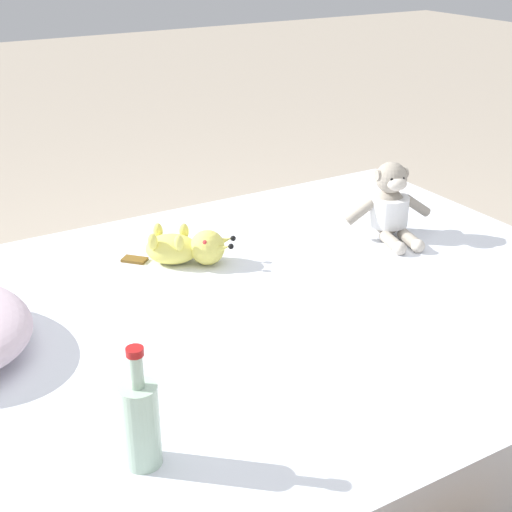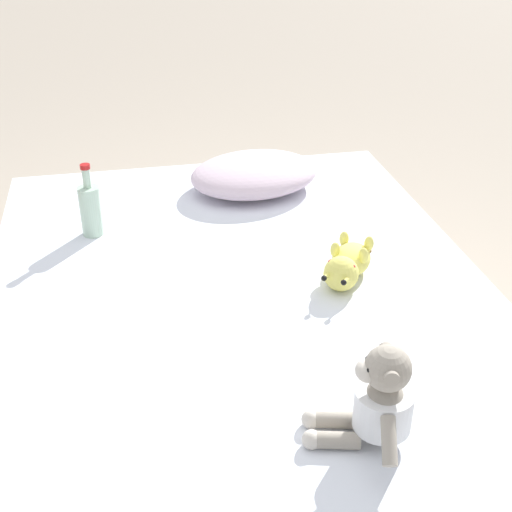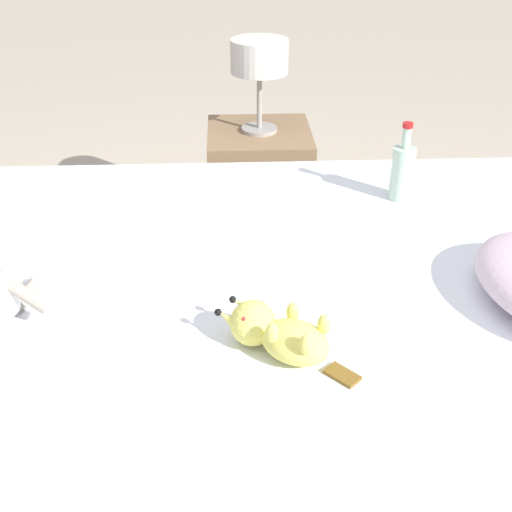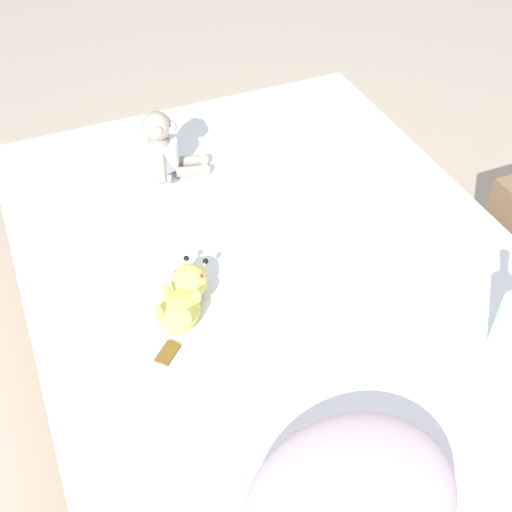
{
  "view_description": "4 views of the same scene",
  "coord_description": "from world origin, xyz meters",
  "px_view_note": "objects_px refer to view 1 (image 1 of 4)",
  "views": [
    {
      "loc": [
        -1.4,
        0.81,
        1.35
      ],
      "look_at": [
        0.06,
        -0.05,
        0.56
      ],
      "focal_mm": 50.65,
      "sensor_mm": 36.0,
      "label": 1
    },
    {
      "loc": [
        -0.29,
        -1.6,
        1.52
      ],
      "look_at": [
        0.04,
        0.01,
        0.58
      ],
      "focal_mm": 48.77,
      "sensor_mm": 36.0,
      "label": 2
    },
    {
      "loc": [
        1.4,
        -0.06,
        1.35
      ],
      "look_at": [
        0.0,
        0.0,
        0.51
      ],
      "focal_mm": 46.34,
      "sensor_mm": 36.0,
      "label": 3
    },
    {
      "loc": [
        0.59,
        1.19,
        1.79
      ],
      "look_at": [
        0.09,
        0.01,
        0.56
      ],
      "focal_mm": 45.63,
      "sensor_mm": 36.0,
      "label": 4
    }
  ],
  "objects_px": {
    "plush_yellow_creature": "(187,247)",
    "glass_bottle": "(141,422)",
    "plush_monkey": "(390,207)",
    "bed": "(251,381)"
  },
  "relations": [
    {
      "from": "plush_yellow_creature",
      "to": "glass_bottle",
      "type": "relative_size",
      "value": 1.23
    },
    {
      "from": "plush_monkey",
      "to": "plush_yellow_creature",
      "type": "distance_m",
      "value": 0.64
    },
    {
      "from": "plush_monkey",
      "to": "glass_bottle",
      "type": "bearing_deg",
      "value": 118.83
    },
    {
      "from": "plush_yellow_creature",
      "to": "glass_bottle",
      "type": "distance_m",
      "value": 0.84
    },
    {
      "from": "bed",
      "to": "plush_monkey",
      "type": "bearing_deg",
      "value": -73.97
    },
    {
      "from": "plush_yellow_creature",
      "to": "glass_bottle",
      "type": "bearing_deg",
      "value": 149.1
    },
    {
      "from": "bed",
      "to": "plush_monkey",
      "type": "relative_size",
      "value": 7.12
    },
    {
      "from": "glass_bottle",
      "to": "plush_yellow_creature",
      "type": "bearing_deg",
      "value": -30.9
    },
    {
      "from": "bed",
      "to": "glass_bottle",
      "type": "bearing_deg",
      "value": 131.67
    },
    {
      "from": "plush_monkey",
      "to": "plush_yellow_creature",
      "type": "relative_size",
      "value": 0.96
    }
  ]
}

